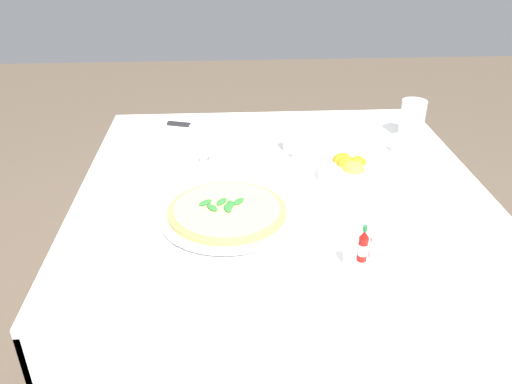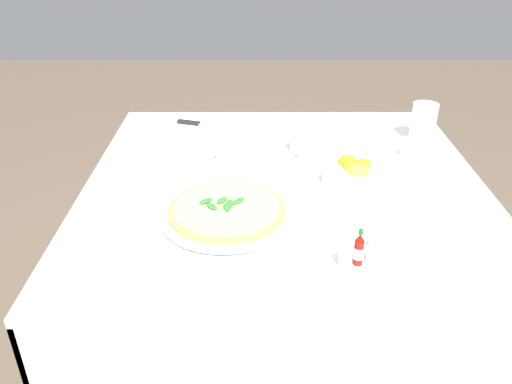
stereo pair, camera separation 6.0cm
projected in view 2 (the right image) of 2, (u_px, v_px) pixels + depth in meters
ground_plane at (277, 381)px, 1.73m from camera, size 8.00×8.00×0.00m
dining_table at (282, 227)px, 1.43m from camera, size 1.03×1.03×0.74m
pizza_plate at (225, 214)px, 1.20m from camera, size 0.31×0.31×0.02m
pizza at (225, 209)px, 1.20m from camera, size 0.27×0.27×0.02m
coffee_cup_left_edge at (301, 144)px, 1.50m from camera, size 0.13×0.13×0.07m
coffee_cup_back_corner at (133, 166)px, 1.39m from camera, size 0.13×0.13×0.06m
coffee_cup_near_left at (227, 151)px, 1.47m from camera, size 0.13×0.13×0.06m
water_glass_near_right at (421, 124)px, 1.58m from camera, size 0.08×0.08×0.12m
napkin_folded at (201, 129)px, 1.66m from camera, size 0.25×0.19×0.02m
dinner_knife at (201, 125)px, 1.65m from camera, size 0.19×0.08×0.01m
citrus_bowl at (350, 172)px, 1.35m from camera, size 0.15×0.15×0.07m
hot_sauce_bottle at (357, 249)px, 1.04m from camera, size 0.02×0.02×0.08m
salt_shaker at (370, 250)px, 1.06m from camera, size 0.03×0.03×0.06m
pepper_shaker at (343, 256)px, 1.04m from camera, size 0.03×0.03×0.06m
menu_card at (414, 146)px, 1.50m from camera, size 0.09×0.01×0.06m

